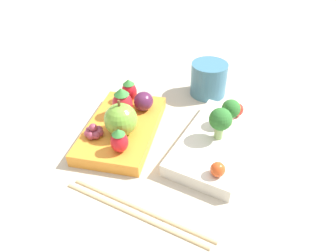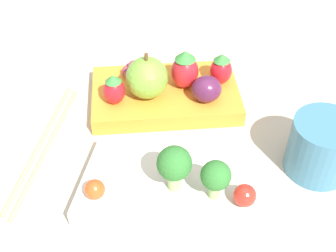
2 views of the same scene
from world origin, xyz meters
The scene contains 15 objects.
ground_plane centered at (0.00, 0.00, 0.00)m, with size 4.00×4.00×0.00m, color #BCB29E.
bento_box_savoury centered at (0.00, 0.08, 0.01)m, with size 0.21×0.13×0.02m.
bento_box_fruit centered at (0.01, -0.08, 0.01)m, with size 0.20×0.13×0.02m.
broccoli_floret_0 centered at (0.00, 0.08, 0.06)m, with size 0.03×0.03×0.05m.
broccoli_floret_1 centered at (-0.04, 0.09, 0.05)m, with size 0.03×0.03×0.05m.
cherry_tomato_0 centered at (0.08, 0.09, 0.03)m, with size 0.02×0.02×0.02m.
cherry_tomato_1 centered at (-0.07, 0.10, 0.03)m, with size 0.02×0.02×0.02m.
apple centered at (0.03, -0.07, 0.05)m, with size 0.05×0.05×0.06m.
strawberry_0 centered at (-0.06, -0.10, 0.04)m, with size 0.03×0.03×0.04m.
strawberry_1 centered at (-0.01, -0.09, 0.05)m, with size 0.03×0.03×0.05m.
strawberry_2 centered at (0.07, -0.05, 0.04)m, with size 0.03×0.03×0.04m.
plum centered at (-0.04, -0.06, 0.04)m, with size 0.04×0.03×0.03m.
grape_cluster centered at (0.05, -0.11, 0.03)m, with size 0.03×0.03×0.02m.
drinking_cup centered at (-0.16, 0.03, 0.03)m, with size 0.07×0.07×0.07m.
chopsticks_pair centered at (0.15, 0.01, 0.00)m, with size 0.05×0.21×0.01m.
Camera 1 is at (0.36, 0.11, 0.32)m, focal length 32.00 mm.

